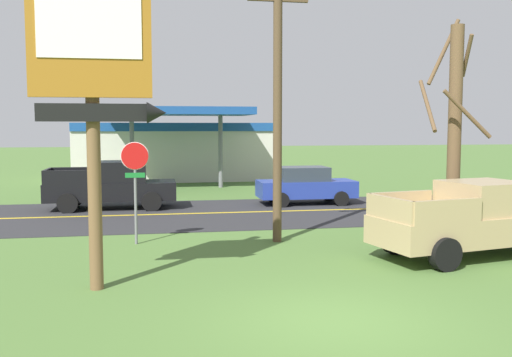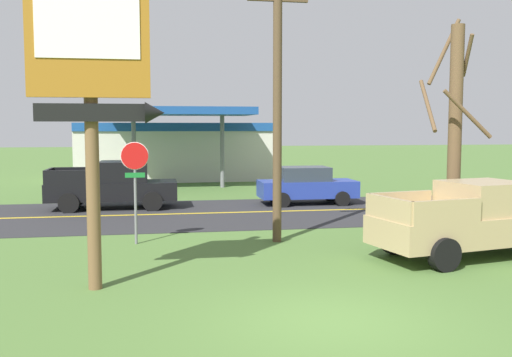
# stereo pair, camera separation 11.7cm
# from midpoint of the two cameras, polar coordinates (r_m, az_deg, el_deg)

# --- Properties ---
(ground_plane) EXTENTS (180.00, 180.00, 0.00)m
(ground_plane) POSITION_cam_midpoint_polar(r_m,az_deg,el_deg) (10.57, 7.63, -13.66)
(ground_plane) COLOR #4C7033
(road_asphalt) EXTENTS (140.00, 8.00, 0.02)m
(road_asphalt) POSITION_cam_midpoint_polar(r_m,az_deg,el_deg) (22.98, -2.37, -3.35)
(road_asphalt) COLOR #2B2B2D
(road_asphalt) RESTS_ON ground
(road_centre_line) EXTENTS (126.00, 0.20, 0.01)m
(road_centre_line) POSITION_cam_midpoint_polar(r_m,az_deg,el_deg) (22.98, -2.37, -3.32)
(road_centre_line) COLOR gold
(road_centre_line) RESTS_ON road_asphalt
(motel_sign) EXTENTS (2.69, 0.54, 6.51)m
(motel_sign) POSITION_cam_midpoint_polar(r_m,az_deg,el_deg) (12.34, -15.76, 9.50)
(motel_sign) COLOR brown
(motel_sign) RESTS_ON ground
(stop_sign) EXTENTS (0.80, 0.08, 2.95)m
(stop_sign) POSITION_cam_midpoint_polar(r_m,az_deg,el_deg) (17.05, -11.90, 0.41)
(stop_sign) COLOR slate
(stop_sign) RESTS_ON ground
(utility_pole) EXTENTS (1.95, 0.26, 8.30)m
(utility_pole) POSITION_cam_midpoint_polar(r_m,az_deg,el_deg) (17.07, 1.92, 8.66)
(utility_pole) COLOR brown
(utility_pole) RESTS_ON ground
(bare_tree) EXTENTS (1.79, 1.83, 6.69)m
(bare_tree) POSITION_cam_midpoint_polar(r_m,az_deg,el_deg) (18.55, 18.57, 4.69)
(bare_tree) COLOR brown
(bare_tree) RESTS_ON ground
(gas_station) EXTENTS (12.00, 11.50, 4.40)m
(gas_station) POSITION_cam_midpoint_polar(r_m,az_deg,el_deg) (37.89, -8.19, 2.87)
(gas_station) COLOR beige
(gas_station) RESTS_ON ground
(pickup_tan_parked_on_lawn) EXTENTS (5.49, 3.02, 1.96)m
(pickup_tan_parked_on_lawn) POSITION_cam_midpoint_polar(r_m,az_deg,el_deg) (16.21, 20.14, -3.82)
(pickup_tan_parked_on_lawn) COLOR tan
(pickup_tan_parked_on_lawn) RESTS_ON ground
(pickup_black_on_road) EXTENTS (5.20, 2.24, 1.96)m
(pickup_black_on_road) POSITION_cam_midpoint_polar(r_m,az_deg,el_deg) (24.69, -13.91, -0.68)
(pickup_black_on_road) COLOR black
(pickup_black_on_road) RESTS_ON ground
(car_blue_near_lane) EXTENTS (4.20, 2.00, 1.64)m
(car_blue_near_lane) POSITION_cam_midpoint_polar(r_m,az_deg,el_deg) (25.50, 4.70, -0.67)
(car_blue_near_lane) COLOR #233893
(car_blue_near_lane) RESTS_ON ground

